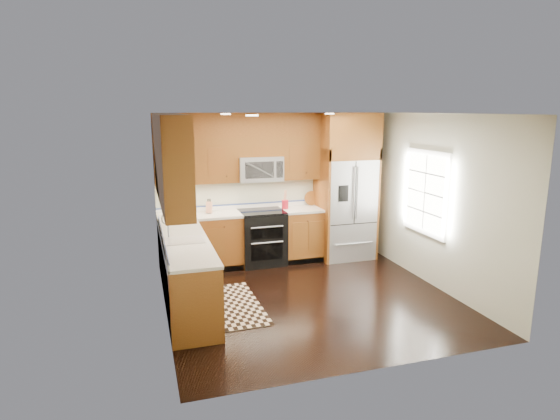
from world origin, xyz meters
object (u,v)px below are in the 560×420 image
object	(u,v)px
refrigerator	(346,186)
rug	(226,306)
range	(262,238)
knife_block	(209,207)
utensil_crock	(285,202)

from	to	relation	value
refrigerator	rug	distance (m)	3.24
range	refrigerator	xyz separation A→B (m)	(1.55, -0.04, 0.83)
rug	knife_block	distance (m)	2.04
range	knife_block	xyz separation A→B (m)	(-0.89, 0.13, 0.57)
rug	refrigerator	bearing A→B (deg)	31.25
range	utensil_crock	xyz separation A→B (m)	(0.44, 0.07, 0.59)
knife_block	utensil_crock	distance (m)	1.33
refrigerator	rug	size ratio (longest dim) A/B	1.69
utensil_crock	refrigerator	bearing A→B (deg)	-5.45
refrigerator	knife_block	bearing A→B (deg)	176.08
rug	utensil_crock	xyz separation A→B (m)	(1.39, 1.70, 1.05)
rug	utensil_crock	distance (m)	2.43
refrigerator	utensil_crock	bearing A→B (deg)	174.55
knife_block	utensil_crock	xyz separation A→B (m)	(1.33, -0.06, 0.01)
utensil_crock	rug	bearing A→B (deg)	-129.31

